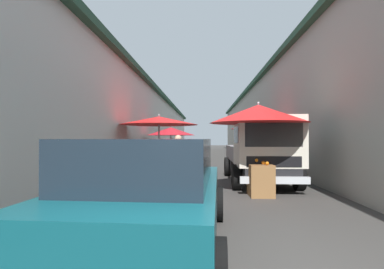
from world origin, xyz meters
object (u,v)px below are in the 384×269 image
(hatchback_car, at_px, (152,192))
(vendor_by_crates, at_px, (178,158))
(fruit_stall_mid_lane, at_px, (158,127))
(delivery_truck, at_px, (262,152))
(fruit_stall_near_left, at_px, (261,128))
(fruit_stall_far_left, at_px, (170,137))
(fruit_stall_near_right, at_px, (259,120))

(hatchback_car, xyz_separation_m, vendor_by_crates, (4.56, 0.06, 0.15))
(fruit_stall_mid_lane, relative_size, delivery_truck, 0.58)
(fruit_stall_near_left, relative_size, delivery_truck, 0.55)
(fruit_stall_far_left, distance_m, vendor_by_crates, 6.04)
(fruit_stall_near_left, relative_size, hatchback_car, 0.67)
(fruit_stall_near_left, bearing_deg, fruit_stall_near_right, 168.07)
(hatchback_car, height_order, vendor_by_crates, vendor_by_crates)
(fruit_stall_near_right, bearing_deg, delivery_truck, -15.45)
(fruit_stall_mid_lane, bearing_deg, fruit_stall_near_right, -132.39)
(fruit_stall_near_right, height_order, fruit_stall_far_left, fruit_stall_near_right)
(hatchback_car, xyz_separation_m, delivery_truck, (5.06, -2.48, 0.30))
(fruit_stall_near_left, height_order, vendor_by_crates, fruit_stall_near_left)
(vendor_by_crates, bearing_deg, fruit_stall_near_left, -36.62)
(fruit_stall_near_left, distance_m, fruit_stall_near_right, 5.33)
(fruit_stall_far_left, height_order, delivery_truck, fruit_stall_far_left)
(hatchback_car, bearing_deg, fruit_stall_far_left, 5.49)
(hatchback_car, bearing_deg, fruit_stall_near_right, -29.41)
(fruit_stall_mid_lane, height_order, vendor_by_crates, fruit_stall_mid_lane)
(fruit_stall_mid_lane, bearing_deg, delivery_truck, -113.81)
(fruit_stall_near_left, xyz_separation_m, vendor_by_crates, (-4.41, 3.28, -1.03))
(fruit_stall_near_right, height_order, fruit_stall_mid_lane, fruit_stall_near_right)
(hatchback_car, bearing_deg, vendor_by_crates, 0.77)
(delivery_truck, bearing_deg, fruit_stall_mid_lane, 66.19)
(fruit_stall_far_left, xyz_separation_m, delivery_truck, (-5.43, -3.48, -0.50))
(vendor_by_crates, bearing_deg, fruit_stall_mid_lane, 24.43)
(fruit_stall_near_right, bearing_deg, vendor_by_crates, 69.73)
(fruit_stall_near_right, height_order, hatchback_car, fruit_stall_near_right)
(fruit_stall_far_left, bearing_deg, fruit_stall_near_left, -109.68)
(fruit_stall_near_left, relative_size, fruit_stall_near_right, 1.05)
(fruit_stall_near_right, relative_size, hatchback_car, 0.64)
(fruit_stall_far_left, xyz_separation_m, vendor_by_crates, (-5.93, -0.95, -0.65))
(fruit_stall_near_left, height_order, hatchback_car, fruit_stall_near_left)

